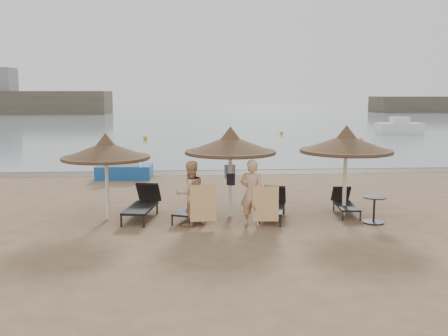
# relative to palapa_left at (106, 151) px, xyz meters

# --- Properties ---
(ground) EXTENTS (160.00, 160.00, 0.00)m
(ground) POSITION_rel_palapa_left_xyz_m (3.36, -0.96, -2.02)
(ground) COLOR #896948
(ground) RESTS_ON ground
(sea) EXTENTS (200.00, 140.00, 0.03)m
(sea) POSITION_rel_palapa_left_xyz_m (3.36, 79.04, -2.01)
(sea) COLOR slate
(sea) RESTS_ON ground
(wet_sand_strip) EXTENTS (200.00, 1.60, 0.01)m
(wet_sand_strip) POSITION_rel_palapa_left_xyz_m (3.36, 8.44, -2.02)
(wet_sand_strip) COLOR brown
(wet_sand_strip) RESTS_ON ground
(far_shore) EXTENTS (150.00, 54.80, 12.00)m
(far_shore) POSITION_rel_palapa_left_xyz_m (-21.74, 76.86, 0.89)
(far_shore) COLOR brown
(far_shore) RESTS_ON ground
(palapa_left) EXTENTS (2.56, 2.56, 2.54)m
(palapa_left) POSITION_rel_palapa_left_xyz_m (0.00, 0.00, 0.00)
(palapa_left) COLOR white
(palapa_left) RESTS_ON ground
(palapa_center) EXTENTS (2.73, 2.73, 2.71)m
(palapa_center) POSITION_rel_palapa_left_xyz_m (3.61, 0.13, 0.13)
(palapa_center) COLOR white
(palapa_center) RESTS_ON ground
(palapa_right) EXTENTS (2.76, 2.76, 2.74)m
(palapa_right) POSITION_rel_palapa_left_xyz_m (7.04, -0.06, 0.16)
(palapa_right) COLOR white
(palapa_right) RESTS_ON ground
(lounger_far_left) EXTENTS (1.05, 2.20, 0.94)m
(lounger_far_left) POSITION_rel_palapa_left_xyz_m (1.00, 0.18, -1.60)
(lounger_far_left) COLOR black
(lounger_far_left) RESTS_ON ground
(lounger_near_left) EXTENTS (1.21, 1.83, 0.78)m
(lounger_near_left) POSITION_rel_palapa_left_xyz_m (2.50, -0.06, -1.67)
(lounger_near_left) COLOR black
(lounger_near_left) RESTS_ON ground
(lounger_near_right) EXTENTS (1.11, 2.03, 0.87)m
(lounger_near_right) POSITION_rel_palapa_left_xyz_m (4.87, -0.11, -1.63)
(lounger_near_right) COLOR black
(lounger_near_right) RESTS_ON ground
(lounger_far_right) EXTENTS (0.72, 1.74, 0.76)m
(lounger_far_right) POSITION_rel_palapa_left_xyz_m (7.15, 0.22, -1.68)
(lounger_far_right) COLOR black
(lounger_far_right) RESTS_ON ground
(side_table) EXTENTS (0.63, 0.63, 0.76)m
(side_table) POSITION_rel_palapa_left_xyz_m (7.62, -0.98, -1.66)
(side_table) COLOR black
(side_table) RESTS_ON ground
(person_left) EXTENTS (1.15, 0.98, 2.11)m
(person_left) POSITION_rel_palapa_left_xyz_m (2.40, -0.84, -0.97)
(person_left) COLOR #DFAA7B
(person_left) RESTS_ON ground
(person_right) EXTENTS (1.17, 0.97, 2.17)m
(person_right) POSITION_rel_palapa_left_xyz_m (4.11, -1.03, -0.94)
(person_right) COLOR #DFAA7B
(person_right) RESTS_ON ground
(towel_left) EXTENTS (0.73, 0.09, 1.02)m
(towel_left) POSITION_rel_palapa_left_xyz_m (2.75, -1.19, -1.32)
(towel_left) COLOR orange
(towel_left) RESTS_ON ground
(towel_right) EXTENTS (0.70, 0.09, 0.98)m
(towel_right) POSITION_rel_palapa_left_xyz_m (4.46, -1.28, -1.35)
(towel_right) COLOR orange
(towel_right) RESTS_ON ground
(bag_patterned) EXTENTS (0.33, 0.15, 0.40)m
(bag_patterned) POSITION_rel_palapa_left_xyz_m (3.61, 0.31, -0.70)
(bag_patterned) COLOR white
(bag_patterned) RESTS_ON ground
(bag_dark) EXTENTS (0.25, 0.15, 0.34)m
(bag_dark) POSITION_rel_palapa_left_xyz_m (3.61, -0.03, -0.88)
(bag_dark) COLOR black
(bag_dark) RESTS_ON ground
(pedal_boat) EXTENTS (2.40, 1.50, 1.09)m
(pedal_boat) POSITION_rel_palapa_left_xyz_m (-0.42, 7.19, -1.62)
(pedal_boat) COLOR #1954A2
(pedal_boat) RESTS_ON ground
(buoy_left) EXTENTS (0.36, 0.36, 0.36)m
(buoy_left) POSITION_rel_palapa_left_xyz_m (-0.93, 24.83, -1.84)
(buoy_left) COLOR gold
(buoy_left) RESTS_ON ground
(buoy_mid) EXTENTS (0.37, 0.37, 0.37)m
(buoy_mid) POSITION_rel_palapa_left_xyz_m (6.01, 29.46, -1.84)
(buoy_mid) COLOR gold
(buoy_mid) RESTS_ON ground
(buoy_right) EXTENTS (0.31, 0.31, 0.31)m
(buoy_right) POSITION_rel_palapa_left_xyz_m (15.61, 22.60, -1.87)
(buoy_right) COLOR gold
(buoy_right) RESTS_ON ground
(buoy_extra) EXTENTS (0.34, 0.34, 0.34)m
(buoy_extra) POSITION_rel_palapa_left_xyz_m (10.70, 29.26, -1.85)
(buoy_extra) COLOR gold
(buoy_extra) RESTS_ON ground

